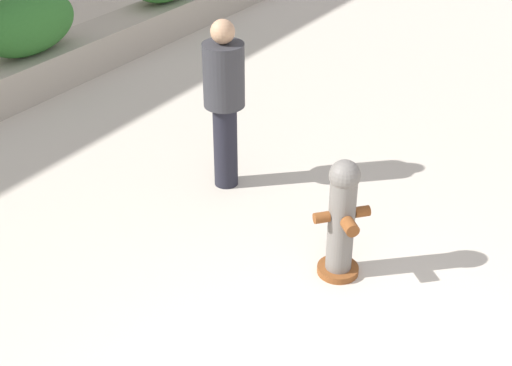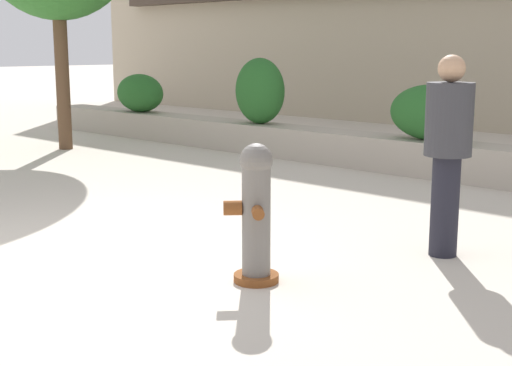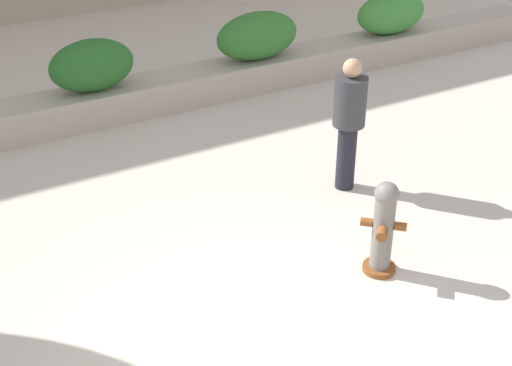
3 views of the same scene
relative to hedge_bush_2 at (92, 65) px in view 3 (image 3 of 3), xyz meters
The scene contains 6 objects.
planter_wall_low 0.69m from the hedge_bush_2, behind, with size 18.00×0.70×0.50m, color #ADA393.
hedge_bush_2 is the anchor object (origin of this frame).
hedge_bush_3 2.78m from the hedge_bush_2, ahead, with size 1.45×0.67×0.78m, color #2D6B28.
hedge_bush_4 5.53m from the hedge_bush_2, ahead, with size 1.40×0.70×0.74m, color #387F33.
fire_hydrant 5.31m from the hedge_bush_2, 74.25° to the right, with size 0.50×0.50×1.08m.
pedestrian 4.07m from the hedge_bush_2, 58.29° to the right, with size 0.44×0.44×1.73m.
Camera 3 is at (-2.43, -3.83, 4.65)m, focal length 50.00 mm.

